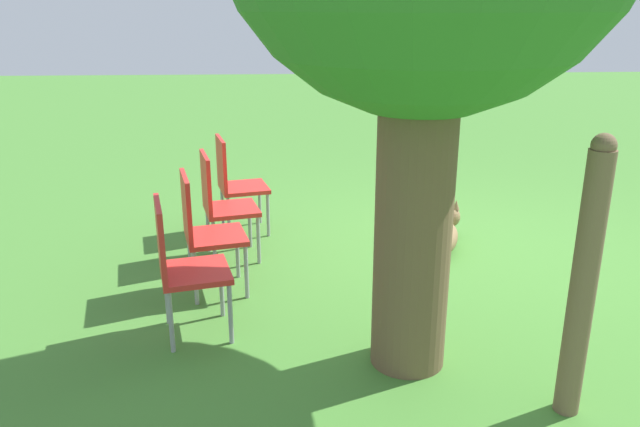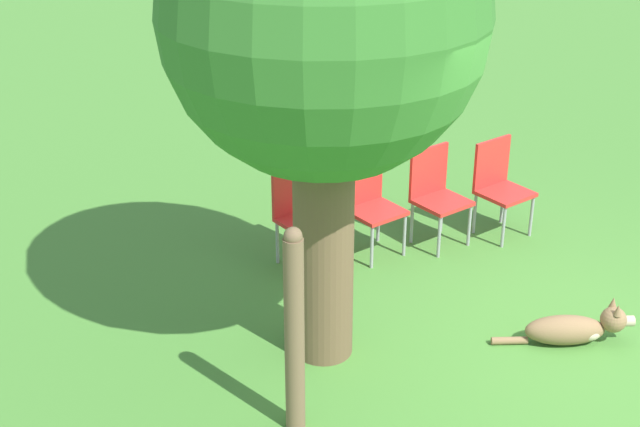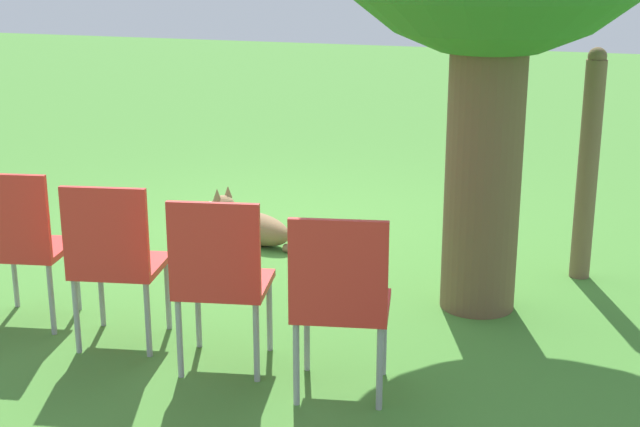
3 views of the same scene
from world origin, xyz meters
name	(u,v)px [view 1 (image 1 of 3)]	position (x,y,z in m)	size (l,w,h in m)	color
ground_plane	(458,256)	(0.00, 0.00, 0.00)	(30.00, 30.00, 0.00)	#478433
dog	(445,234)	(0.07, -0.20, 0.13)	(0.49, 1.02, 0.36)	olive
fence_post	(584,280)	(0.01, 2.11, 0.74)	(0.13, 0.13, 1.47)	brown
red_chair_0	(234,179)	(1.91, -0.72, 0.51)	(0.51, 0.52, 0.90)	red
red_chair_1	(221,200)	(1.98, -0.08, 0.51)	(0.51, 0.52, 0.90)	red
red_chair_2	(203,226)	(2.04, 0.56, 0.51)	(0.51, 0.52, 0.90)	red
red_chair_3	(181,261)	(2.11, 1.19, 0.51)	(0.51, 0.52, 0.90)	red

